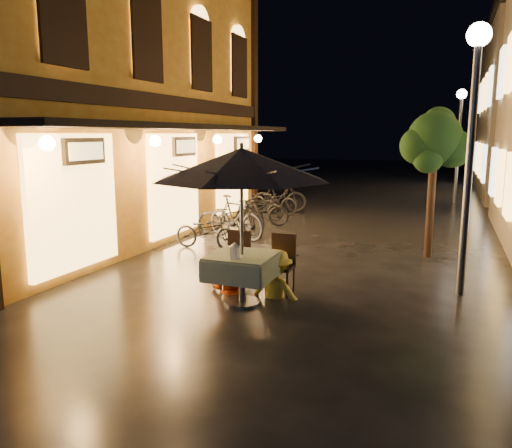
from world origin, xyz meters
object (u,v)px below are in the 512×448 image
at_px(streetlamp_near, 473,112).
at_px(bicycle_0, 206,231).
at_px(patio_umbrella, 241,164).
at_px(person_orange, 230,248).
at_px(cafe_table, 242,267).
at_px(table_lantern, 235,249).
at_px(person_yellow, 276,251).

distance_m(streetlamp_near, bicycle_0, 6.10).
height_order(patio_umbrella, bicycle_0, patio_umbrella).
bearing_deg(person_orange, bicycle_0, -62.43).
distance_m(cafe_table, table_lantern, 0.43).
xyz_separation_m(table_lantern, person_orange, (-0.44, 0.81, -0.19)).
xyz_separation_m(cafe_table, patio_umbrella, (0.00, 0.00, 1.56)).
height_order(table_lantern, person_yellow, person_yellow).
relative_size(patio_umbrella, person_yellow, 1.78).
bearing_deg(person_yellow, table_lantern, 68.48).
bearing_deg(patio_umbrella, cafe_table, -116.57).
bearing_deg(bicycle_0, person_yellow, -136.78).
distance_m(cafe_table, person_orange, 0.71).
xyz_separation_m(streetlamp_near, cafe_table, (-3.16, -1.67, -2.33)).
bearing_deg(table_lantern, patio_umbrella, 90.00).
relative_size(patio_umbrella, person_orange, 1.83).
bearing_deg(patio_umbrella, table_lantern, -90.00).
bearing_deg(cafe_table, person_orange, 129.30).
bearing_deg(bicycle_0, streetlamp_near, -106.61).
relative_size(cafe_table, table_lantern, 3.96).
relative_size(person_orange, person_yellow, 0.97).
xyz_separation_m(cafe_table, person_yellow, (0.38, 0.52, 0.16)).
relative_size(table_lantern, person_yellow, 0.17).
relative_size(cafe_table, bicycle_0, 0.64).
bearing_deg(person_orange, table_lantern, 112.37).
xyz_separation_m(cafe_table, person_orange, (-0.44, 0.54, 0.14)).
distance_m(table_lantern, person_yellow, 0.90).
relative_size(patio_umbrella, bicycle_0, 1.74).
bearing_deg(patio_umbrella, streetlamp_near, 27.81).
xyz_separation_m(streetlamp_near, patio_umbrella, (-3.16, -1.67, -0.77)).
xyz_separation_m(person_orange, person_yellow, (0.82, -0.02, 0.02)).
bearing_deg(cafe_table, streetlamp_near, 27.81).
relative_size(person_orange, bicycle_0, 0.95).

